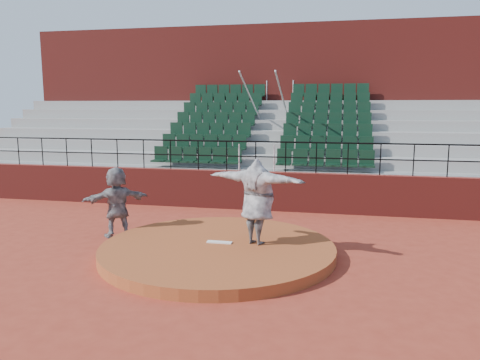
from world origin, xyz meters
TOP-DOWN VIEW (x-y plane):
  - ground at (0.00, 0.00)m, footprint 90.00×90.00m
  - pitchers_mound at (0.00, 0.00)m, footprint 5.50×5.50m
  - pitching_rubber at (0.00, 0.15)m, footprint 0.60×0.15m
  - boundary_wall at (0.00, 5.00)m, footprint 24.00×0.30m
  - wall_railing at (0.00, 5.00)m, footprint 24.04×0.05m
  - seating_deck at (0.00, 8.65)m, footprint 24.00×5.97m
  - press_box_facade at (0.00, 12.60)m, footprint 24.00×3.00m
  - pitcher at (0.89, 0.30)m, footprint 2.58×1.49m
  - fielder at (-3.05, 1.00)m, footprint 1.73×1.51m

SIDE VIEW (x-z plane):
  - ground at x=0.00m, z-range 0.00..0.00m
  - pitchers_mound at x=0.00m, z-range 0.00..0.25m
  - pitching_rubber at x=0.00m, z-range 0.25..0.28m
  - boundary_wall at x=0.00m, z-range 0.00..1.30m
  - fielder at x=-3.05m, z-range 0.00..1.89m
  - pitcher at x=0.89m, z-range 0.25..2.28m
  - seating_deck at x=0.00m, z-range -0.87..3.76m
  - wall_railing at x=0.00m, z-range 1.52..2.54m
  - press_box_facade at x=0.00m, z-range 0.00..7.10m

